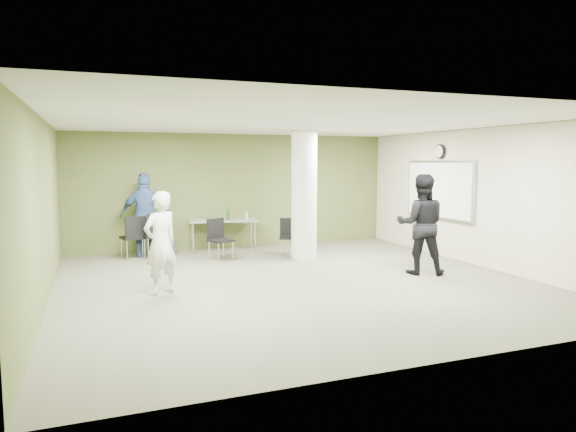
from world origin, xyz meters
name	(u,v)px	position (x,y,z in m)	size (l,w,h in m)	color
floor	(295,282)	(0.00, 0.00, 0.00)	(8.00, 8.00, 0.00)	#595B47
ceiling	(295,122)	(0.00, 0.00, 2.80)	(8.00, 8.00, 0.00)	white
wall_back	(236,191)	(0.00, 4.00, 1.40)	(8.00, 0.02, 2.80)	#505E2C
wall_left	(43,211)	(-4.00, 0.00, 1.40)	(0.02, 8.00, 2.80)	#505E2C
wall_right_cream	(479,198)	(4.00, 0.00, 1.40)	(0.02, 8.00, 2.80)	beige
column	(304,195)	(1.00, 2.00, 1.40)	(0.56, 0.56, 2.80)	silver
whiteboard	(439,190)	(3.92, 1.20, 1.50)	(0.05, 2.30, 1.30)	silver
wall_clock	(440,151)	(3.92, 1.20, 2.35)	(0.06, 0.32, 0.32)	black
folding_table	(223,221)	(-0.43, 3.54, 0.71)	(1.68, 0.90, 1.01)	gray
wastebasket	(170,247)	(-1.69, 3.57, 0.16)	(0.27, 0.27, 0.31)	#4C4C4C
chair_back_left	(134,234)	(-2.50, 3.25, 0.55)	(0.57, 0.57, 0.95)	black
chair_back_right	(156,232)	(-2.06, 3.11, 0.59)	(0.59, 0.59, 1.01)	black
chair_table_left	(219,236)	(-0.79, 2.50, 0.52)	(0.57, 0.57, 0.89)	black
chair_table_right	(289,234)	(0.84, 2.54, 0.48)	(0.53, 0.53, 0.84)	black
woman_white	(161,243)	(-2.32, -0.02, 0.83)	(0.60, 0.40, 1.66)	silver
man_black	(421,224)	(2.47, -0.22, 0.95)	(0.92, 0.72, 1.89)	black
man_blue	(146,215)	(-2.23, 3.40, 0.94)	(1.10, 0.46, 1.88)	#39568E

